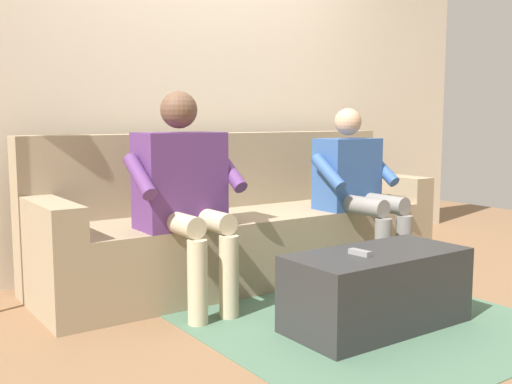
{
  "coord_description": "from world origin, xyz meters",
  "views": [
    {
      "loc": [
        2.07,
        2.99,
        1.0
      ],
      "look_at": [
        0.0,
        0.01,
        0.56
      ],
      "focal_mm": 41.98,
      "sensor_mm": 36.0,
      "label": 1
    }
  ],
  "objects_px": {
    "couch": "(241,227)",
    "remote_gray": "(360,253)",
    "person_left_seated": "(356,183)",
    "coffee_table": "(377,289)",
    "person_right_seated": "(185,187)"
  },
  "relations": [
    {
      "from": "coffee_table",
      "to": "person_right_seated",
      "type": "height_order",
      "value": "person_right_seated"
    },
    {
      "from": "remote_gray",
      "to": "person_left_seated",
      "type": "bearing_deg",
      "value": -48.47
    },
    {
      "from": "person_left_seated",
      "to": "remote_gray",
      "type": "bearing_deg",
      "value": 47.04
    },
    {
      "from": "remote_gray",
      "to": "person_right_seated",
      "type": "bearing_deg",
      "value": 25.04
    },
    {
      "from": "couch",
      "to": "coffee_table",
      "type": "distance_m",
      "value": 1.19
    },
    {
      "from": "couch",
      "to": "remote_gray",
      "type": "xyz_separation_m",
      "value": [
        0.12,
        1.19,
        0.07
      ]
    },
    {
      "from": "couch",
      "to": "person_left_seated",
      "type": "height_order",
      "value": "person_left_seated"
    },
    {
      "from": "coffee_table",
      "to": "remote_gray",
      "type": "height_order",
      "value": "remote_gray"
    },
    {
      "from": "coffee_table",
      "to": "remote_gray",
      "type": "distance_m",
      "value": 0.23
    },
    {
      "from": "couch",
      "to": "remote_gray",
      "type": "relative_size",
      "value": 23.24
    },
    {
      "from": "remote_gray",
      "to": "couch",
      "type": "bearing_deg",
      "value": -11.35
    },
    {
      "from": "person_left_seated",
      "to": "couch",
      "type": "bearing_deg",
      "value": -34.4
    },
    {
      "from": "person_left_seated",
      "to": "person_right_seated",
      "type": "relative_size",
      "value": 0.93
    },
    {
      "from": "couch",
      "to": "remote_gray",
      "type": "bearing_deg",
      "value": 84.16
    },
    {
      "from": "person_right_seated",
      "to": "remote_gray",
      "type": "relative_size",
      "value": 10.11
    }
  ]
}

